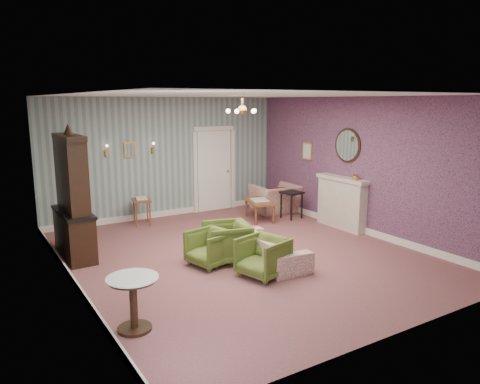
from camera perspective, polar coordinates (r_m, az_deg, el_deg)
floor at (r=8.60m, az=0.27°, el=-7.79°), size 7.00×7.00×0.00m
ceiling at (r=8.13m, az=0.29°, el=11.92°), size 7.00×7.00×0.00m
wall_back at (r=11.33m, az=-9.16°, el=4.23°), size 6.00×0.00×6.00m
wall_front at (r=5.65m, az=19.46°, el=-3.27°), size 6.00×0.00×6.00m
wall_left at (r=7.15m, az=-20.58°, el=-0.40°), size 0.00×7.00×7.00m
wall_right at (r=10.14m, az=14.84°, el=3.18°), size 0.00×7.00×7.00m
wall_right_floral at (r=10.13m, az=14.78°, el=3.18°), size 0.00×7.00×7.00m
door at (r=11.90m, az=-3.24°, el=2.88°), size 1.12×0.12×2.16m
olive_chair_a at (r=7.50m, az=2.87°, el=-7.82°), size 0.81×0.84×0.71m
olive_chair_b at (r=8.16m, az=-1.63°, el=-5.99°), size 0.87×0.90×0.77m
olive_chair_c at (r=8.00m, az=-3.78°, el=-6.72°), size 0.75×0.78×0.68m
sofa_chintz at (r=8.19m, az=3.42°, el=-6.12°), size 0.69×1.89×0.73m
wingback_chair at (r=11.75m, az=4.45°, el=-0.24°), size 1.13×0.78×0.95m
dresser at (r=8.73m, az=-20.19°, el=-0.16°), size 0.51×1.43×2.37m
fireplace at (r=10.47m, az=12.49°, el=-1.31°), size 0.30×1.40×1.16m
mantel_vase at (r=10.05m, az=14.15°, el=1.91°), size 0.15×0.15×0.15m
oval_mirror at (r=10.34m, az=13.19°, el=5.65°), size 0.04×0.76×0.84m
framed_print at (r=11.36m, az=8.37°, el=5.03°), size 0.04×0.34×0.42m
coffee_table at (r=10.98m, az=2.44°, el=-2.24°), size 0.80×1.08×0.50m
side_table_black at (r=11.18m, az=6.41°, el=-1.62°), size 0.49×0.49×0.66m
pedestal_table at (r=5.97m, az=-13.08°, el=-13.33°), size 0.80×0.80×0.70m
nesting_table at (r=10.78m, az=-12.09°, el=-2.30°), size 0.49×0.57×0.65m
gilt_mirror_back at (r=10.96m, az=-13.48°, el=5.14°), size 0.28×0.06×0.36m
sconce_left at (r=10.78m, az=-16.22°, el=4.91°), size 0.16×0.12×0.30m
sconce_right at (r=11.12m, az=-10.75°, el=5.34°), size 0.16×0.12×0.30m
chandelier at (r=8.13m, az=0.29°, el=10.01°), size 0.56×0.56×0.36m
burgundy_cushion at (r=11.60m, az=4.68°, el=-0.36°), size 0.41×0.28×0.39m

